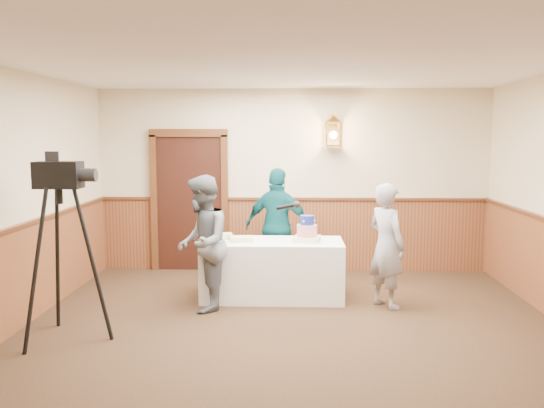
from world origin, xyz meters
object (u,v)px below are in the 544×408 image
(tiered_cake, at_px, (307,231))
(baker, at_px, (386,246))
(assistant_p, at_px, (278,227))
(tv_camera_rig, at_px, (62,261))
(sheet_cake_green, at_px, (221,236))
(display_table, at_px, (273,269))
(interviewer, at_px, (202,243))
(sheet_cake_yellow, at_px, (242,239))

(tiered_cake, relative_size, baker, 0.25)
(assistant_p, height_order, tv_camera_rig, tv_camera_rig)
(tiered_cake, bearing_deg, sheet_cake_green, 172.43)
(display_table, bearing_deg, baker, -13.82)
(display_table, xyz_separation_m, assistant_p, (0.06, 0.68, 0.45))
(display_table, height_order, interviewer, interviewer)
(sheet_cake_yellow, relative_size, tv_camera_rig, 0.16)
(sheet_cake_green, bearing_deg, tiered_cake, -7.57)
(baker, bearing_deg, tv_camera_rig, 75.66)
(tiered_cake, bearing_deg, baker, -18.95)
(display_table, xyz_separation_m, sheet_cake_yellow, (-0.39, -0.05, 0.40))
(tiered_cake, distance_m, sheet_cake_green, 1.13)
(assistant_p, bearing_deg, display_table, 102.01)
(display_table, relative_size, interviewer, 1.11)
(interviewer, distance_m, baker, 2.23)
(sheet_cake_green, distance_m, tv_camera_rig, 2.24)
(display_table, distance_m, interviewer, 1.07)
(tiered_cake, height_order, sheet_cake_yellow, tiered_cake)
(interviewer, xyz_separation_m, assistant_p, (0.88, 1.20, 0.01))
(sheet_cake_yellow, relative_size, interviewer, 0.18)
(interviewer, distance_m, tv_camera_rig, 1.66)
(assistant_p, bearing_deg, sheet_cake_yellow, 75.06)
(tiered_cake, xyz_separation_m, assistant_p, (-0.38, 0.69, -0.06))
(baker, relative_size, tv_camera_rig, 0.83)
(display_table, bearing_deg, sheet_cake_green, 168.82)
(sheet_cake_green, height_order, tv_camera_rig, tv_camera_rig)
(sheet_cake_green, xyz_separation_m, tv_camera_rig, (-1.41, -1.73, 0.04))
(display_table, relative_size, tiered_cake, 4.78)
(display_table, relative_size, sheet_cake_green, 6.45)
(assistant_p, distance_m, tv_camera_rig, 3.13)
(sheet_cake_yellow, bearing_deg, interviewer, -132.47)
(sheet_cake_green, bearing_deg, baker, -12.96)
(sheet_cake_green, bearing_deg, sheet_cake_yellow, -33.42)
(sheet_cake_yellow, distance_m, sheet_cake_green, 0.34)
(tiered_cake, height_order, assistant_p, assistant_p)
(assistant_p, bearing_deg, interviewer, 70.51)
(sheet_cake_yellow, height_order, interviewer, interviewer)
(baker, bearing_deg, tiered_cake, 36.91)
(sheet_cake_green, bearing_deg, assistant_p, 36.60)
(tiered_cake, bearing_deg, interviewer, -158.16)
(assistant_p, bearing_deg, sheet_cake_green, 53.43)
(baker, xyz_separation_m, tv_camera_rig, (-3.49, -1.26, 0.06))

